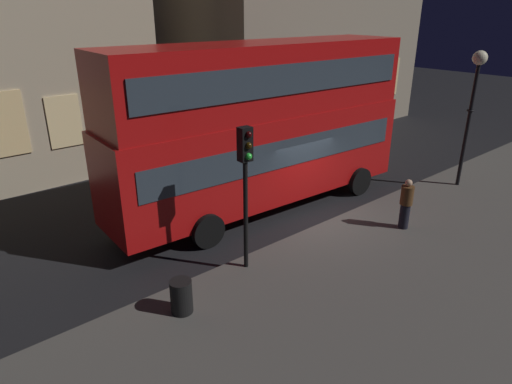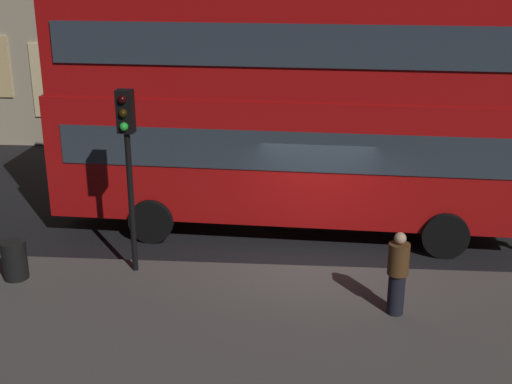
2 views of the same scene
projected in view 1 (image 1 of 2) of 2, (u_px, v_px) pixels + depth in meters
The scene contains 8 objects.
ground_plane at pixel (316, 219), 15.17m from camera, with size 80.00×80.00×0.00m, color black.
sidewalk_slab at pixel (425, 266), 12.32m from camera, with size 44.00×7.09×0.12m, color #4C4944.
double_decker_bus at pixel (262, 121), 14.88m from camera, with size 11.12×3.18×5.61m.
traffic_light_near_kerb at pixel (246, 170), 11.14m from camera, with size 0.33×0.37×3.84m.
traffic_light_far_side at pixel (361, 85), 23.29m from camera, with size 0.36×0.39×4.01m.
street_lamp at pixel (475, 87), 16.38m from camera, with size 0.52×0.52×5.08m.
pedestrian at pixel (406, 204), 14.03m from camera, with size 0.39×0.39×1.63m.
litter_bin at pixel (181, 296), 10.24m from camera, with size 0.51×0.51×0.81m, color black.
Camera 1 is at (-10.41, -9.12, 6.60)m, focal length 31.72 mm.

